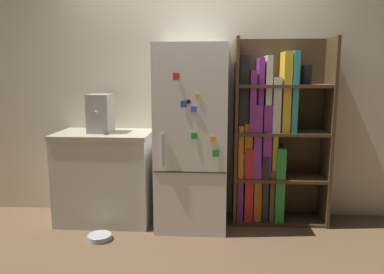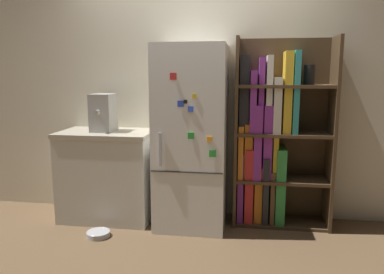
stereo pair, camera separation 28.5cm
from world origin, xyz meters
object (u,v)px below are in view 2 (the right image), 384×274
refrigerator (192,137)px  bookshelf (271,140)px  espresso_machine (103,113)px  pet_bowl (98,234)px

refrigerator → bookshelf: (0.75, 0.15, -0.03)m
bookshelf → espresso_machine: size_ratio=4.86×
refrigerator → espresso_machine: refrigerator is taller
refrigerator → espresso_machine: size_ratio=4.67×
bookshelf → pet_bowl: bearing=-159.3°
espresso_machine → pet_bowl: (0.10, -0.48, -1.05)m
espresso_machine → bookshelf: bearing=3.7°
espresso_machine → refrigerator: bearing=-2.8°
refrigerator → pet_bowl: (-0.79, -0.43, -0.84)m
espresso_machine → pet_bowl: espresso_machine is taller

